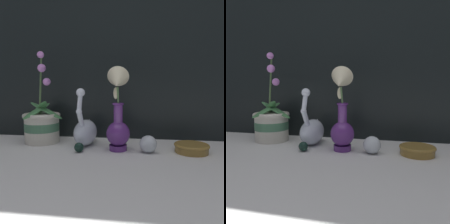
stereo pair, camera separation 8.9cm
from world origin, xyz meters
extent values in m
plane|color=silver|center=(0.00, 0.00, 0.00)|extent=(2.80, 2.80, 0.00)
cube|color=black|center=(0.00, 0.29, 0.60)|extent=(2.80, 0.03, 1.20)
cylinder|color=beige|center=(-0.32, 0.15, 0.06)|extent=(0.15, 0.15, 0.13)
cylinder|color=#477A56|center=(-0.32, 0.15, 0.07)|extent=(0.15, 0.15, 0.04)
torus|color=beige|center=(-0.32, 0.15, 0.12)|extent=(0.16, 0.16, 0.02)
cylinder|color=#4C6B3D|center=(-0.32, 0.15, 0.25)|extent=(0.01, 0.04, 0.25)
ellipsoid|color=#427F47|center=(-0.30, 0.15, 0.14)|extent=(0.17, 0.09, 0.08)
ellipsoid|color=#427F47|center=(-0.34, 0.17, 0.14)|extent=(0.14, 0.14, 0.09)
ellipsoid|color=#427F47|center=(-0.33, 0.13, 0.14)|extent=(0.09, 0.16, 0.07)
sphere|color=#C67AD1|center=(-0.31, 0.14, 0.38)|extent=(0.03, 0.03, 0.03)
sphere|color=#C67AD1|center=(-0.30, 0.13, 0.32)|extent=(0.03, 0.03, 0.03)
sphere|color=#C67AD1|center=(-0.29, 0.14, 0.26)|extent=(0.03, 0.03, 0.03)
ellipsoid|color=silver|center=(-0.12, 0.13, 0.05)|extent=(0.09, 0.17, 0.11)
cone|color=silver|center=(-0.12, 0.20, 0.07)|extent=(0.05, 0.06, 0.07)
cylinder|color=silver|center=(-0.12, 0.07, 0.12)|extent=(0.02, 0.06, 0.08)
sphere|color=silver|center=(-0.12, 0.04, 0.15)|extent=(0.02, 0.02, 0.02)
cylinder|color=silver|center=(-0.12, 0.06, 0.19)|extent=(0.02, 0.04, 0.08)
sphere|color=silver|center=(-0.12, 0.07, 0.22)|extent=(0.03, 0.03, 0.03)
cylinder|color=#602D7F|center=(0.02, 0.07, 0.01)|extent=(0.07, 0.07, 0.02)
ellipsoid|color=#602D7F|center=(0.02, 0.07, 0.06)|extent=(0.09, 0.09, 0.09)
cylinder|color=#602D7F|center=(0.02, 0.07, 0.14)|extent=(0.03, 0.03, 0.07)
torus|color=#602D7F|center=(0.02, 0.07, 0.18)|extent=(0.04, 0.04, 0.01)
cylinder|color=#567A47|center=(0.02, 0.06, 0.21)|extent=(0.01, 0.03, 0.06)
cone|color=beige|center=(0.02, 0.04, 0.26)|extent=(0.08, 0.10, 0.11)
ellipsoid|color=beige|center=(0.01, 0.06, 0.22)|extent=(0.02, 0.02, 0.04)
sphere|color=silver|center=(0.14, 0.06, 0.03)|extent=(0.06, 0.06, 0.06)
cylinder|color=olive|center=(0.30, 0.08, 0.02)|extent=(0.12, 0.12, 0.03)
torus|color=olive|center=(0.30, 0.08, 0.03)|extent=(0.13, 0.13, 0.01)
sphere|color=#142D23|center=(-0.12, 0.03, 0.02)|extent=(0.04, 0.04, 0.04)
camera|label=1|loc=(0.11, -0.74, 0.24)|focal=35.00mm
camera|label=2|loc=(0.20, -0.73, 0.24)|focal=35.00mm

